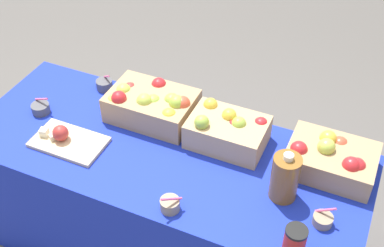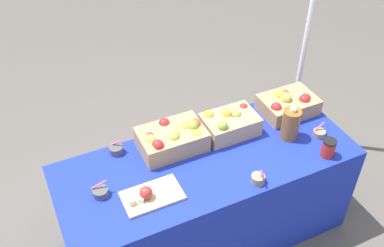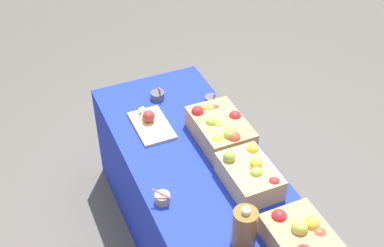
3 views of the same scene
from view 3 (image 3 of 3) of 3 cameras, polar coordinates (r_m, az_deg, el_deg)
ground_plane at (r=3.45m, az=0.82°, el=-13.48°), size 10.00×10.00×0.00m
table at (r=3.17m, az=0.88°, el=-9.39°), size 1.90×0.76×0.74m
apple_crate_left at (r=2.50m, az=12.18°, el=-12.63°), size 0.38×0.27×0.17m
apple_crate_middle at (r=2.75m, az=6.44°, el=-5.68°), size 0.36×0.25×0.18m
apple_crate_right at (r=3.02m, az=3.08°, el=-0.52°), size 0.42×0.28×0.18m
cutting_board_front at (r=3.16m, az=-4.62°, el=0.09°), size 0.34×0.20×0.09m
sample_bowl_near at (r=2.68m, az=-3.30°, el=-8.28°), size 0.09×0.09×0.11m
sample_bowl_far at (r=3.33m, az=2.16°, el=2.63°), size 0.09×0.09×0.10m
sample_bowl_extra at (r=3.38m, az=-3.84°, el=3.14°), size 0.09×0.09×0.09m
cider_jug at (r=2.46m, az=5.84°, el=-11.45°), size 0.12×0.12×0.24m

